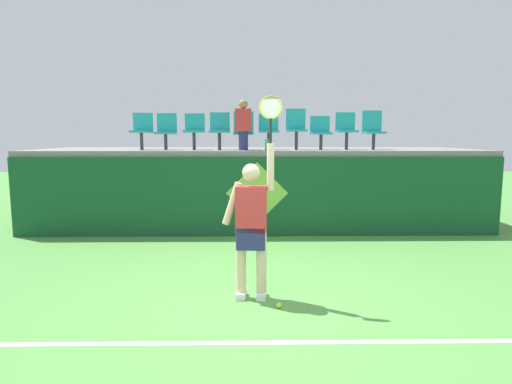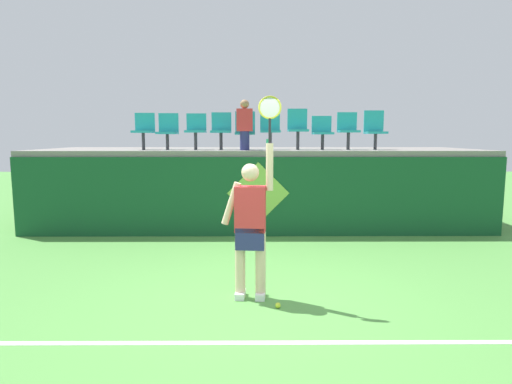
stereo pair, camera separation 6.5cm
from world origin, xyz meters
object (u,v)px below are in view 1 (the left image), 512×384
object	(u,v)px
tennis_ball	(279,305)
stadium_chair_2	(194,129)
tennis_player	(252,224)
stadium_chair_4	(244,129)
stadium_chair_0	(142,129)
stadium_chair_9	(373,128)
stadium_chair_7	(321,131)
stadium_chair_3	(220,129)
spectator_0	(243,124)
water_bottle	(267,145)
stadium_chair_6	(296,127)
stadium_chair_8	(346,128)
stadium_chair_1	(166,130)
stadium_chair_5	(269,129)

from	to	relation	value
tennis_ball	stadium_chair_2	distance (m)	5.40
tennis_player	stadium_chair_4	distance (m)	4.53
stadium_chair_0	stadium_chair_9	size ratio (longest dim) A/B	0.94
stadium_chair_4	stadium_chair_7	bearing A→B (deg)	-0.39
stadium_chair_3	stadium_chair_9	bearing A→B (deg)	0.12
stadium_chair_2	spectator_0	bearing A→B (deg)	-20.74
tennis_player	tennis_ball	size ratio (longest dim) A/B	38.50
tennis_ball	stadium_chair_7	distance (m)	5.30
stadium_chair_3	stadium_chair_2	bearing A→B (deg)	-179.66
stadium_chair_4	stadium_chair_2	bearing A→B (deg)	-179.44
water_bottle	stadium_chair_0	distance (m)	2.84
stadium_chair_6	stadium_chair_8	world-z (taller)	stadium_chair_6
stadium_chair_7	stadium_chair_4	bearing A→B (deg)	179.61
stadium_chair_8	stadium_chair_9	world-z (taller)	stadium_chair_9
tennis_ball	stadium_chair_9	distance (m)	5.71
tennis_player	stadium_chair_0	bearing A→B (deg)	118.85
stadium_chair_1	stadium_chair_6	size ratio (longest dim) A/B	0.89
stadium_chair_4	stadium_chair_6	size ratio (longest dim) A/B	0.93
stadium_chair_1	stadium_chair_5	size ratio (longest dim) A/B	1.02
stadium_chair_2	stadium_chair_8	size ratio (longest dim) A/B	0.97
stadium_chair_3	stadium_chair_9	xyz separation A→B (m)	(3.41, 0.01, 0.00)
stadium_chair_9	spectator_0	bearing A→B (deg)	-171.65
stadium_chair_1	stadium_chair_8	bearing A→B (deg)	-0.03
water_bottle	stadium_chair_1	bearing A→B (deg)	161.84
tennis_ball	stadium_chair_9	size ratio (longest dim) A/B	0.08
stadium_chair_6	stadium_chair_9	bearing A→B (deg)	0.07
stadium_chair_2	stadium_chair_7	world-z (taller)	stadium_chair_2
stadium_chair_1	stadium_chair_0	bearing A→B (deg)	-179.67
stadium_chair_7	stadium_chair_8	xyz separation A→B (m)	(0.57, 0.00, 0.05)
water_bottle	stadium_chair_9	world-z (taller)	stadium_chair_9
stadium_chair_3	stadium_chair_4	distance (m)	0.53
stadium_chair_8	spectator_0	distance (m)	2.32
tennis_player	stadium_chair_9	xyz separation A→B (m)	(2.73, 4.36, 1.26)
tennis_ball	stadium_chair_6	bearing A→B (deg)	81.69
tennis_player	stadium_chair_8	distance (m)	5.00
stadium_chair_0	stadium_chair_3	world-z (taller)	stadium_chair_3
stadium_chair_0	stadium_chair_2	distance (m)	1.15
stadium_chair_3	stadium_chair_4	world-z (taller)	stadium_chair_4
stadium_chair_4	stadium_chair_6	xyz separation A→B (m)	(1.17, -0.00, 0.06)
spectator_0	tennis_ball	bearing A→B (deg)	-83.57
stadium_chair_5	spectator_0	size ratio (longest dim) A/B	0.75
tennis_ball	stadium_chair_1	bearing A→B (deg)	115.06
water_bottle	stadium_chair_1	xyz separation A→B (m)	(-2.20, 0.72, 0.32)
stadium_chair_7	tennis_player	bearing A→B (deg)	-109.75
stadium_chair_2	stadium_chair_6	xyz separation A→B (m)	(2.26, 0.01, 0.05)
stadium_chair_4	stadium_chair_9	xyz separation A→B (m)	(2.88, 0.00, 0.02)
water_bottle	stadium_chair_8	world-z (taller)	stadium_chair_8
tennis_player	water_bottle	distance (m)	3.76
stadium_chair_1	stadium_chair_4	size ratio (longest dim) A/B	0.95
tennis_player	stadium_chair_8	world-z (taller)	stadium_chair_8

